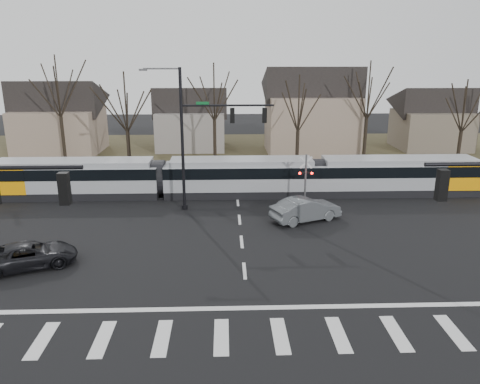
{
  "coord_description": "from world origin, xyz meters",
  "views": [
    {
      "loc": [
        -1.0,
        -20.58,
        11.04
      ],
      "look_at": [
        0.0,
        9.0,
        2.3
      ],
      "focal_mm": 35.0,
      "sensor_mm": 36.0,
      "label": 1
    }
  ],
  "objects_px": {
    "tram": "(239,175)",
    "rail_crossing_signal": "(305,182)",
    "suv": "(29,255)",
    "sedan": "(306,209)"
  },
  "relations": [
    {
      "from": "sedan",
      "to": "suv",
      "type": "xyz_separation_m",
      "value": [
        -16.1,
        -6.79,
        -0.13
      ]
    },
    {
      "from": "sedan",
      "to": "suv",
      "type": "distance_m",
      "value": 17.47
    },
    {
      "from": "tram",
      "to": "rail_crossing_signal",
      "type": "relative_size",
      "value": 9.88
    },
    {
      "from": "suv",
      "to": "rail_crossing_signal",
      "type": "relative_size",
      "value": 1.35
    },
    {
      "from": "sedan",
      "to": "suv",
      "type": "bearing_deg",
      "value": 89.05
    },
    {
      "from": "sedan",
      "to": "rail_crossing_signal",
      "type": "relative_size",
      "value": 1.3
    },
    {
      "from": "sedan",
      "to": "rail_crossing_signal",
      "type": "distance_m",
      "value": 3.32
    },
    {
      "from": "rail_crossing_signal",
      "to": "sedan",
      "type": "bearing_deg",
      "value": -98.3
    },
    {
      "from": "rail_crossing_signal",
      "to": "suv",
      "type": "bearing_deg",
      "value": -149.12
    },
    {
      "from": "tram",
      "to": "rail_crossing_signal",
      "type": "bearing_deg",
      "value": -33.6
    }
  ]
}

